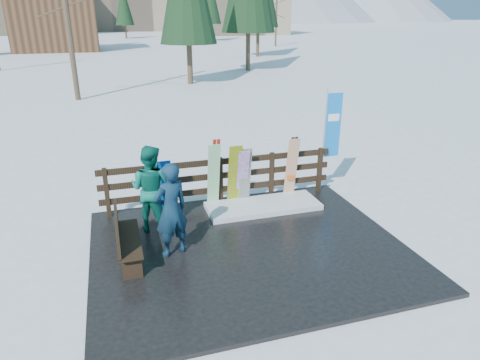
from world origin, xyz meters
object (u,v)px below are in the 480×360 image
object	(u,v)px
snowboard_4	(245,176)
person_front	(171,210)
snowboard_2	(234,175)
snowboard_0	(165,187)
rental_flag	(331,129)
person_back	(151,188)
snowboard_3	(242,177)
snowboard_5	(291,168)
bench	(124,236)
snowboard_1	(214,176)

from	to	relation	value
snowboard_4	person_front	bearing A→B (deg)	-137.91
snowboard_4	snowboard_2	bearing A→B (deg)	-180.00
snowboard_0	person_front	distance (m)	1.82
snowboard_4	rental_flag	bearing A→B (deg)	6.64
snowboard_4	person_back	distance (m)	2.35
snowboard_3	snowboard_4	world-z (taller)	snowboard_4
rental_flag	person_back	xyz separation A→B (m)	(-4.56, -0.93, -0.69)
rental_flag	snowboard_3	bearing A→B (deg)	-173.53
person_front	snowboard_0	bearing A→B (deg)	-114.22
rental_flag	person_back	bearing A→B (deg)	-168.44
snowboard_5	snowboard_0	bearing A→B (deg)	180.00
snowboard_4	snowboard_5	bearing A→B (deg)	0.00
snowboard_5	person_back	xyz separation A→B (m)	(-3.42, -0.66, 0.14)
snowboard_0	snowboard_3	distance (m)	1.83
snowboard_3	rental_flag	distance (m)	2.57
bench	snowboard_2	xyz separation A→B (m)	(2.61, 1.83, 0.24)
snowboard_0	snowboard_3	world-z (taller)	snowboard_3
snowboard_1	rental_flag	xyz separation A→B (m)	(3.08, 0.27, 0.81)
snowboard_4	snowboard_5	xyz separation A→B (m)	(1.18, 0.00, 0.07)
snowboard_3	rental_flag	xyz separation A→B (m)	(2.38, 0.27, 0.92)
snowboard_0	snowboard_4	distance (m)	1.89
snowboard_0	person_back	world-z (taller)	person_back
rental_flag	person_front	size ratio (longest dim) A/B	1.43
person_front	snowboard_3	bearing A→B (deg)	-157.99
bench	snowboard_1	world-z (taller)	snowboard_1
bench	snowboard_3	size ratio (longest dim) A/B	1.06
snowboard_2	snowboard_3	size ratio (longest dim) A/B	1.09
snowboard_1	snowboard_5	bearing A→B (deg)	0.00
snowboard_3	snowboard_4	bearing A→B (deg)	0.00
rental_flag	person_front	bearing A→B (deg)	-154.34
snowboard_5	person_back	world-z (taller)	person_back
bench	rental_flag	distance (m)	5.70
snowboard_3	person_back	world-z (taller)	person_back
snowboard_1	rental_flag	distance (m)	3.19
snowboard_1	snowboard_2	xyz separation A→B (m)	(0.50, -0.00, -0.04)
snowboard_5	rental_flag	world-z (taller)	rental_flag
snowboard_4	person_back	xyz separation A→B (m)	(-2.24, -0.66, 0.21)
snowboard_4	person_back	world-z (taller)	person_back
snowboard_1	rental_flag	bearing A→B (deg)	5.01
bench	rental_flag	size ratio (longest dim) A/B	0.58
snowboard_5	person_back	distance (m)	3.49
snowboard_2	rental_flag	world-z (taller)	rental_flag
person_back	person_front	bearing A→B (deg)	135.28
snowboard_1	snowboard_3	world-z (taller)	snowboard_1
bench	snowboard_2	bearing A→B (deg)	35.11
snowboard_0	snowboard_1	size ratio (longest dim) A/B	0.84
bench	snowboard_4	distance (m)	3.41
snowboard_1	snowboard_3	distance (m)	0.70
person_front	snowboard_4	bearing A→B (deg)	-158.92
snowboard_1	person_back	xyz separation A→B (m)	(-1.48, -0.66, 0.13)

